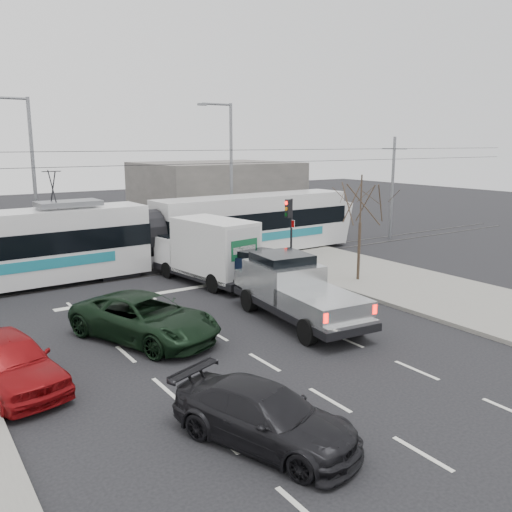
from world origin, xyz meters
TOP-DOWN VIEW (x-y plane):
  - ground at (0.00, 0.00)m, footprint 120.00×120.00m
  - sidewalk_right at (9.00, 0.00)m, footprint 6.00×60.00m
  - rails at (0.00, 10.00)m, footprint 60.00×1.60m
  - building_right at (12.00, 24.00)m, footprint 12.00×10.00m
  - bare_tree at (7.60, 2.50)m, footprint 2.40×2.40m
  - traffic_signal at (6.47, 6.50)m, footprint 0.44×0.44m
  - street_lamp_near at (7.31, 14.00)m, footprint 2.38×0.25m
  - street_lamp_far at (-4.19, 16.00)m, footprint 2.38×0.25m
  - catenary at (0.00, 10.00)m, footprint 60.00×0.20m
  - tram at (0.29, 10.56)m, footprint 26.05×3.52m
  - silver_pickup at (1.61, -0.16)m, footprint 2.86×6.78m
  - box_truck at (1.58, 6.48)m, footprint 3.01×6.45m
  - navy_pickup at (2.61, 2.95)m, footprint 3.19×4.99m
  - green_car at (-3.93, 0.91)m, footprint 4.39×6.07m
  - red_car at (-8.50, -0.61)m, footprint 2.76×4.92m
  - dark_car at (-4.28, -6.74)m, footprint 3.31×4.88m

SIDE VIEW (x-z plane):
  - ground at x=0.00m, z-range 0.00..0.00m
  - rails at x=0.00m, z-range 0.00..0.03m
  - sidewalk_right at x=9.00m, z-range 0.00..0.15m
  - dark_car at x=-4.28m, z-range 0.00..1.31m
  - green_car at x=-3.93m, z-range 0.00..1.54m
  - red_car at x=-8.50m, z-range 0.00..1.58m
  - navy_pickup at x=2.61m, z-range -0.01..1.97m
  - silver_pickup at x=1.61m, z-range -0.01..2.39m
  - box_truck at x=1.58m, z-range -0.02..3.09m
  - tram at x=0.29m, z-range -0.77..4.53m
  - building_right at x=12.00m, z-range 0.00..5.00m
  - traffic_signal at x=6.47m, z-range 0.94..4.54m
  - bare_tree at x=7.60m, z-range 1.29..6.29m
  - catenary at x=0.00m, z-range 0.38..7.38m
  - street_lamp_near at x=7.31m, z-range 0.61..9.61m
  - street_lamp_far at x=-4.19m, z-range 0.61..9.61m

